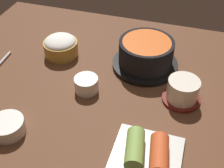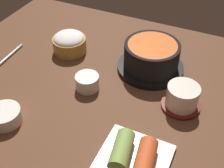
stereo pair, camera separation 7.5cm
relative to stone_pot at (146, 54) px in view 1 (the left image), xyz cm
name	(u,v)px [view 1 (the left image)]	position (x,y,z in cm)	size (l,w,h in cm)	color
dining_table	(107,89)	(-7.84, -11.77, -5.15)	(100.00, 76.00, 2.00)	#56331E
stone_pot	(146,54)	(0.00, 0.00, 0.00)	(18.98, 18.98, 8.41)	black
rice_bowl	(61,46)	(-25.70, -1.83, -0.95)	(10.22, 10.22, 6.36)	#B78C38
tea_cup_with_saucer	(183,91)	(11.86, -11.19, -1.02)	(9.75, 9.75, 6.34)	maroon
banchan_cup_center	(86,84)	(-12.58, -14.78, -2.02)	(6.29, 6.29, 3.99)	white
kimchi_plate	(147,154)	(7.07, -31.53, -2.26)	(14.57, 14.57, 4.94)	silver
side_bowl_near	(8,126)	(-24.59, -33.30, -2.31)	(7.80, 7.80, 3.42)	white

